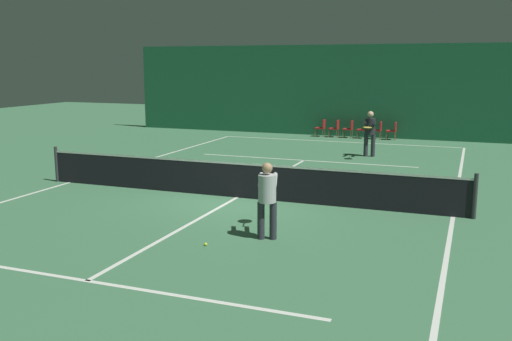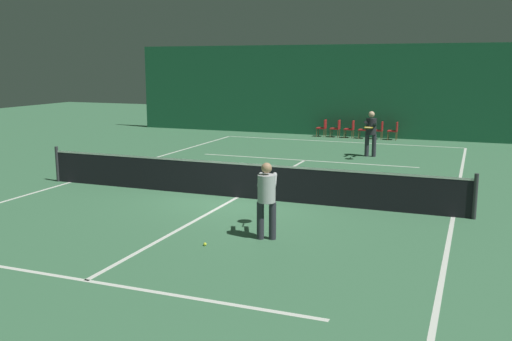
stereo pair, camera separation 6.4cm
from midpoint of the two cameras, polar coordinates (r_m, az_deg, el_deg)
The scene contains 18 objects.
ground_plane at distance 15.33m, azimuth -2.02°, elevation -2.72°, with size 60.00×60.00×0.00m, color #3D704C.
backdrop_curtain at distance 28.41m, azimuth 9.18°, elevation 7.86°, with size 23.00×0.12×4.45m.
court_line_baseline_far at distance 26.51m, azimuth 8.08°, elevation 2.87°, with size 11.00×0.10×0.00m.
court_line_service_far at distance 21.25m, azimuth 4.73°, elevation 1.02°, with size 8.25×0.10×0.00m.
court_line_service_near at distance 10.01m, azimuth -16.72°, elevation -10.52°, with size 8.25×0.10×0.00m.
court_line_sideline_left at distance 18.15m, azimuth -18.23°, elevation -1.14°, with size 0.10×23.80×0.00m.
court_line_sideline_right at distance 14.17m, azimuth 18.98°, elevation -4.40°, with size 0.10×23.80×0.00m.
court_line_centre at distance 15.33m, azimuth -2.02°, elevation -2.71°, with size 0.10×12.80×0.00m.
tennis_net at distance 15.22m, azimuth -2.03°, elevation -0.84°, with size 12.00×0.10×1.07m.
player_near at distance 11.57m, azimuth 0.97°, elevation -2.41°, with size 0.72×1.36×1.59m.
player_far at distance 22.34m, azimuth 11.24°, elevation 3.96°, with size 0.48×1.41×1.75m.
courtside_chair_0 at distance 28.27m, azimuth 6.50°, elevation 4.38°, with size 0.44×0.44×0.84m.
courtside_chair_1 at distance 28.11m, azimuth 7.87°, elevation 4.31°, with size 0.44×0.44×0.84m.
courtside_chair_2 at distance 27.96m, azimuth 9.25°, elevation 4.24°, with size 0.44×0.44×0.84m.
courtside_chair_3 at distance 27.83m, azimuth 10.64°, elevation 4.16°, with size 0.44×0.44×0.84m.
courtside_chair_4 at distance 27.72m, azimuth 12.05°, elevation 4.08°, with size 0.44×0.44×0.84m.
courtside_chair_5 at distance 27.62m, azimuth 13.46°, elevation 4.00°, with size 0.44×0.44×0.84m.
tennis_ball at distance 11.37m, azimuth -5.22°, elevation -7.36°, with size 0.07×0.07×0.07m.
Camera 1 is at (5.81, -13.73, 3.54)m, focal length 40.00 mm.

